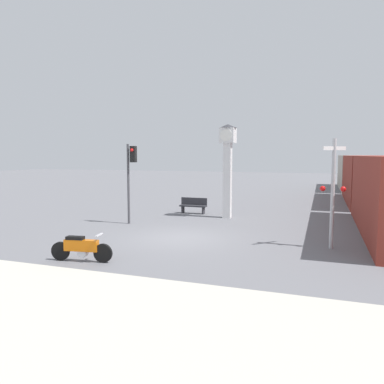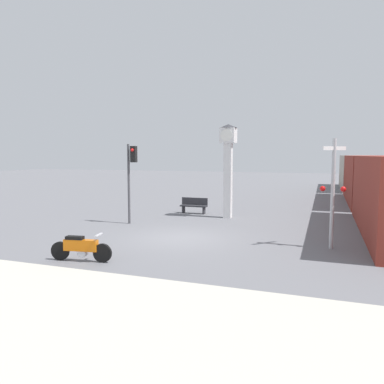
# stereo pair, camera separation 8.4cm
# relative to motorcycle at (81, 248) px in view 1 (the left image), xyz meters

# --- Properties ---
(ground_plane) EXTENTS (120.00, 120.00, 0.00)m
(ground_plane) POSITION_rel_motorcycle_xyz_m (1.77, 4.28, -0.44)
(ground_plane) COLOR slate
(sidewalk_strip) EXTENTS (36.00, 6.00, 0.10)m
(sidewalk_strip) POSITION_rel_motorcycle_xyz_m (1.77, -4.00, -0.39)
(sidewalk_strip) COLOR #BCB7A8
(sidewalk_strip) RESTS_ON ground_plane
(motorcycle) EXTENTS (2.08, 0.54, 0.92)m
(motorcycle) POSITION_rel_motorcycle_xyz_m (0.00, 0.00, 0.00)
(motorcycle) COLOR black
(motorcycle) RESTS_ON ground_plane
(clock_tower) EXTENTS (0.96, 0.96, 5.09)m
(clock_tower) POSITION_rel_motorcycle_xyz_m (2.42, 9.82, 2.87)
(clock_tower) COLOR white
(clock_tower) RESTS_ON ground_plane
(freight_train) EXTENTS (2.80, 34.13, 3.40)m
(freight_train) POSITION_rel_motorcycle_xyz_m (10.37, 19.62, 1.26)
(freight_train) COLOR maroon
(freight_train) RESTS_ON ground_plane
(traffic_light) EXTENTS (0.50, 0.35, 3.98)m
(traffic_light) POSITION_rel_motorcycle_xyz_m (-1.67, 6.49, 2.30)
(traffic_light) COLOR #47474C
(traffic_light) RESTS_ON ground_plane
(railroad_crossing_signal) EXTENTS (0.90, 0.82, 4.04)m
(railroad_crossing_signal) POSITION_rel_motorcycle_xyz_m (7.68, 4.50, 1.75)
(railroad_crossing_signal) COLOR #B7B7BC
(railroad_crossing_signal) RESTS_ON ground_plane
(bench) EXTENTS (1.60, 0.44, 0.92)m
(bench) POSITION_rel_motorcycle_xyz_m (0.16, 10.69, 0.05)
(bench) COLOR #2D2D33
(bench) RESTS_ON ground_plane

